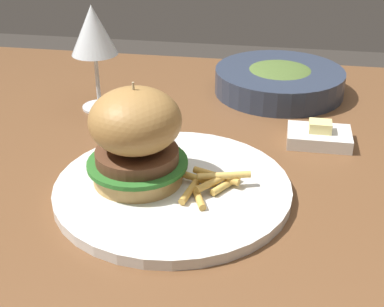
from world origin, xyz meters
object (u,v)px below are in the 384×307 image
at_px(main_plate, 173,188).
at_px(butter_dish, 319,136).
at_px(soup_bowl, 279,80).
at_px(burger_sandwich, 136,137).
at_px(wine_glass, 93,33).

xyz_separation_m(main_plate, butter_dish, (0.19, 0.18, 0.00)).
bearing_deg(soup_bowl, butter_dish, -71.39).
relative_size(burger_sandwich, wine_glass, 0.75).
xyz_separation_m(burger_sandwich, wine_glass, (-0.14, 0.25, 0.06)).
distance_m(main_plate, wine_glass, 0.33).
bearing_deg(main_plate, soup_bowl, 71.65).
xyz_separation_m(butter_dish, soup_bowl, (-0.07, 0.20, 0.01)).
distance_m(burger_sandwich, soup_bowl, 0.41).
height_order(wine_glass, soup_bowl, wine_glass).
height_order(burger_sandwich, butter_dish, burger_sandwich).
bearing_deg(soup_bowl, main_plate, -108.35).
bearing_deg(wine_glass, main_plate, -53.91).
distance_m(main_plate, soup_bowl, 0.40).
relative_size(main_plate, burger_sandwich, 2.27).
bearing_deg(wine_glass, soup_bowl, 22.32).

